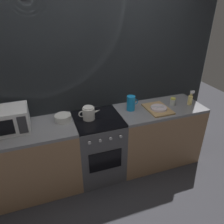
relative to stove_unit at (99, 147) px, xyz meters
The scene contains 12 objects.
ground_plane 0.45m from the stove_unit, 90.00° to the left, with size 8.00×8.00×0.00m, color #2D2D33.
back_wall 0.82m from the stove_unit, 90.00° to the left, with size 3.60×0.05×2.40m.
counter_left 0.90m from the stove_unit, behind, with size 1.20×0.60×0.90m.
stove_unit is the anchor object (origin of this frame).
counter_right 0.90m from the stove_unit, ahead, with size 1.20×0.60×0.90m.
microwave 1.18m from the stove_unit, behind, with size 0.46×0.35×0.27m.
kettle 0.54m from the stove_unit, behind, with size 0.28×0.15×0.17m.
mixing_bowl 0.65m from the stove_unit, 169.86° to the left, with size 0.20×0.20×0.08m, color silver.
pitcher 0.74m from the stove_unit, ahead, with size 0.16×0.11×0.20m.
dish_pile 0.96m from the stove_unit, ahead, with size 0.30×0.40×0.06m.
spice_jar 1.21m from the stove_unit, ahead, with size 0.08×0.08×0.10m.
spray_bottle 1.44m from the stove_unit, ahead, with size 0.08×0.06×0.20m.
Camera 1 is at (-0.62, -2.29, 2.24)m, focal length 34.61 mm.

